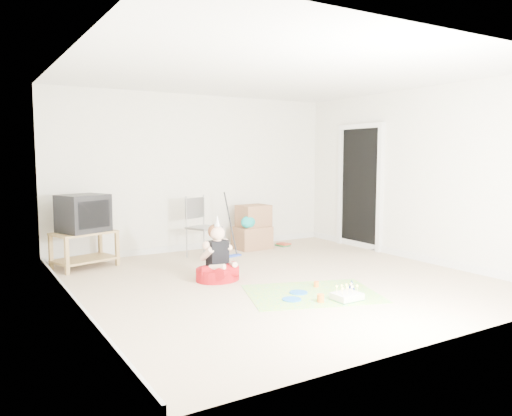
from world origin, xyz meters
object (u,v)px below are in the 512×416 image
folding_chair (204,227)px  birthday_cake (347,297)px  seated_woman (218,266)px  tv_stand (84,247)px  crt_tv (83,213)px  cardboard_boxes (252,228)px

folding_chair → birthday_cake: 3.03m
folding_chair → seated_woman: bearing=-108.6°
tv_stand → folding_chair: 1.80m
seated_woman → birthday_cake: 1.76m
folding_chair → seated_woman: (-0.48, -1.43, -0.29)m
crt_tv → birthday_cake: size_ratio=2.01×
tv_stand → cardboard_boxes: cardboard_boxes is taller
crt_tv → cardboard_boxes: crt_tv is taller
tv_stand → cardboard_boxes: size_ratio=1.26×
cardboard_boxes → seated_woman: bearing=-132.1°
folding_chair → cardboard_boxes: 1.05m
tv_stand → birthday_cake: (2.11, -3.17, -0.26)m
crt_tv → cardboard_boxes: 2.83m
birthday_cake → crt_tv: bearing=123.6°
cardboard_boxes → birthday_cake: 3.29m
crt_tv → cardboard_boxes: bearing=-21.9°
seated_woman → cardboard_boxes: bearing=47.9°
crt_tv → seated_woman: 2.16m
tv_stand → seated_woman: bearing=-51.3°
seated_woman → tv_stand: bearing=128.7°
cardboard_boxes → birthday_cake: size_ratio=2.45×
folding_chair → birthday_cake: folding_chair is taller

